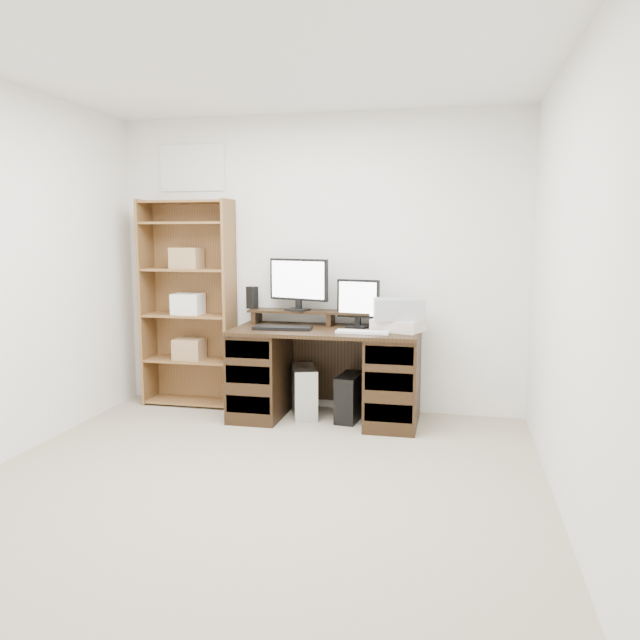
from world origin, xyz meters
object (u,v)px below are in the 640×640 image
(tower_silver, at_px, (304,391))
(tower_black, at_px, (350,397))
(monitor_small, at_px, (358,301))
(monitor_wide, at_px, (299,282))
(bookshelf, at_px, (189,302))
(printer, at_px, (398,325))
(desk, at_px, (326,373))

(tower_silver, xyz_separation_m, tower_black, (0.39, -0.03, -0.02))
(monitor_small, bearing_deg, tower_black, -101.54)
(monitor_small, height_order, tower_silver, monitor_small)
(tower_silver, bearing_deg, monitor_wide, 102.22)
(bookshelf, bearing_deg, tower_silver, -8.30)
(printer, xyz_separation_m, bookshelf, (-1.85, 0.20, 0.12))
(desk, xyz_separation_m, monitor_wide, (-0.27, 0.19, 0.72))
(monitor_wide, bearing_deg, tower_black, -2.26)
(printer, distance_m, tower_black, 0.72)
(tower_black, distance_m, bookshelf, 1.65)
(tower_silver, relative_size, tower_black, 1.07)
(tower_silver, height_order, tower_black, tower_silver)
(bookshelf, bearing_deg, desk, -9.51)
(bookshelf, bearing_deg, monitor_wide, -1.55)
(printer, bearing_deg, bookshelf, -168.14)
(desk, distance_m, tower_silver, 0.27)
(tower_black, xyz_separation_m, bookshelf, (-1.47, 0.19, 0.73))
(monitor_wide, relative_size, tower_black, 1.36)
(desk, relative_size, bookshelf, 0.83)
(monitor_wide, bearing_deg, printer, 5.52)
(desk, relative_size, monitor_small, 3.84)
(monitor_small, bearing_deg, desk, -140.06)
(desk, height_order, bookshelf, bookshelf)
(monitor_wide, bearing_deg, bookshelf, -164.58)
(monitor_small, bearing_deg, tower_silver, -158.85)
(monitor_wide, distance_m, monitor_small, 0.54)
(monitor_small, relative_size, printer, 1.05)
(printer, bearing_deg, monitor_small, 178.39)
(desk, bearing_deg, printer, 1.27)
(printer, distance_m, tower_silver, 0.97)
(tower_black, bearing_deg, printer, 4.50)
(tower_silver, bearing_deg, printer, -21.95)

